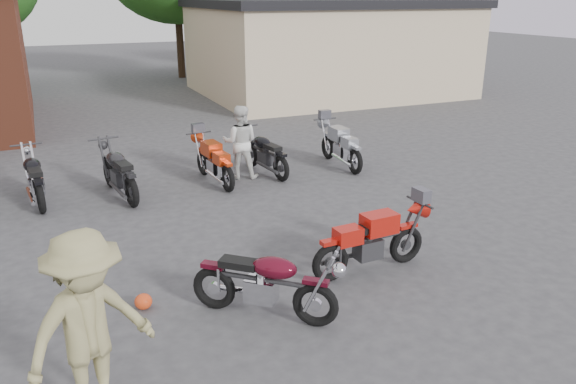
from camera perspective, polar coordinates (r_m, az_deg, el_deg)
name	(u,v)px	position (r m, az deg, el deg)	size (l,w,h in m)	color
ground	(279,293)	(8.02, -0.97, -10.22)	(90.00, 90.00, 0.00)	#39393B
stucco_building	(326,50)	(24.27, 3.85, 14.16)	(10.00, 8.00, 3.50)	#C3AD8B
vintage_motorcycle	(266,279)	(7.21, -2.24, -8.84)	(1.91, 0.63, 1.11)	#4D0918
sportbike	(372,238)	(8.47, 8.56, -4.62)	(1.89, 0.62, 1.09)	red
helmet	(143,301)	(7.84, -14.48, -10.72)	(0.23, 0.23, 0.22)	red
person_light	(240,142)	(12.70, -4.88, 5.07)	(0.81, 0.63, 1.66)	silver
person_tan	(90,330)	(5.72, -19.50, -13.05)	(1.29, 0.74, 2.00)	#98905E
row_bike_2	(34,175)	(12.28, -24.39, 1.57)	(1.94, 0.64, 1.12)	black
row_bike_3	(118,169)	(12.01, -16.86, 2.24)	(2.02, 0.67, 1.17)	black
row_bike_4	(214,159)	(12.47, -7.55, 3.33)	(1.87, 0.62, 1.09)	#B7320F
row_bike_5	(265,151)	(13.05, -2.40, 4.21)	(1.88, 0.62, 1.09)	black
row_bike_6	(341,143)	(13.68, 5.36, 4.93)	(1.93, 0.64, 1.12)	gray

